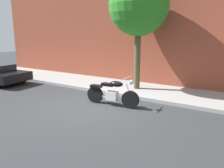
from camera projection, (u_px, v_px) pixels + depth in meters
The scene contains 5 objects.
ground_plane at pixel (92, 107), 7.84m from camera, with size 60.00×60.00×0.00m, color #303335.
sidewalk at pixel (131, 88), 10.38m from camera, with size 22.25×2.68×0.14m, color #999999.
building_facade at pixel (147, 6), 10.82m from camera, with size 22.25×0.50×8.10m, color brown.
motorcycle at pixel (112, 93), 7.98m from camera, with size 2.14×0.70×1.14m.
street_tree at pixel (139, 6), 9.32m from camera, with size 2.65×2.65×5.20m.
Camera 1 is at (4.65, -5.88, 2.54)m, focal length 34.18 mm.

